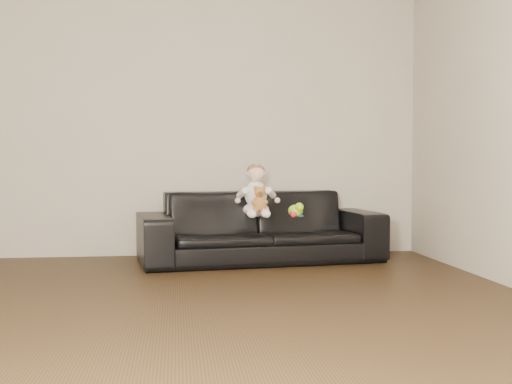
{
  "coord_description": "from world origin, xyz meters",
  "views": [
    {
      "loc": [
        0.11,
        -3.51,
        0.89
      ],
      "look_at": [
        0.83,
        2.15,
        0.64
      ],
      "focal_mm": 45.0,
      "sensor_mm": 36.0,
      "label": 1
    }
  ],
  "objects": [
    {
      "name": "teddy_bear",
      "position": [
        0.84,
        1.99,
        0.58
      ],
      "size": [
        0.13,
        0.13,
        0.22
      ],
      "rotation": [
        0.0,
        0.0,
        -0.08
      ],
      "color": "#A4652F",
      "rests_on": "sofa"
    },
    {
      "name": "baby",
      "position": [
        0.83,
        2.13,
        0.62
      ],
      "size": [
        0.33,
        0.4,
        0.47
      ],
      "rotation": [
        0.0,
        0.0,
        -0.09
      ],
      "color": "#FAD3D9",
      "rests_on": "sofa"
    },
    {
      "name": "toy_rattle",
      "position": [
        1.14,
        1.99,
        0.45
      ],
      "size": [
        0.06,
        0.06,
        0.06
      ],
      "primitive_type": "sphere",
      "rotation": [
        0.0,
        0.0,
        0.05
      ],
      "color": "#E91B41",
      "rests_on": "sofa"
    },
    {
      "name": "sofa",
      "position": [
        0.88,
        2.25,
        0.32
      ],
      "size": [
        2.26,
        1.13,
        0.63
      ],
      "primitive_type": "imported",
      "rotation": [
        0.0,
        0.0,
        0.13
      ],
      "color": "black",
      "rests_on": "floor"
    },
    {
      "name": "floor",
      "position": [
        0.0,
        0.0,
        0.0
      ],
      "size": [
        5.5,
        5.5,
        0.0
      ],
      "primitive_type": "plane",
      "color": "#312111",
      "rests_on": "ground"
    },
    {
      "name": "toy_blue_disc",
      "position": [
        1.2,
        2.11,
        0.42
      ],
      "size": [
        0.13,
        0.13,
        0.01
      ],
      "primitive_type": "cylinder",
      "rotation": [
        0.0,
        0.0,
        0.42
      ],
      "color": "#1B82DB",
      "rests_on": "sofa"
    },
    {
      "name": "toy_green",
      "position": [
        1.17,
        2.05,
        0.47
      ],
      "size": [
        0.16,
        0.18,
        0.11
      ],
      "primitive_type": "ellipsoid",
      "rotation": [
        0.0,
        0.0,
        -0.16
      ],
      "color": "#9BE71B",
      "rests_on": "sofa"
    },
    {
      "name": "wall_back",
      "position": [
        0.0,
        2.75,
        1.3
      ],
      "size": [
        5.0,
        0.0,
        5.0
      ],
      "primitive_type": "plane",
      "rotation": [
        1.57,
        0.0,
        0.0
      ],
      "color": "#B6AC98",
      "rests_on": "ground"
    }
  ]
}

